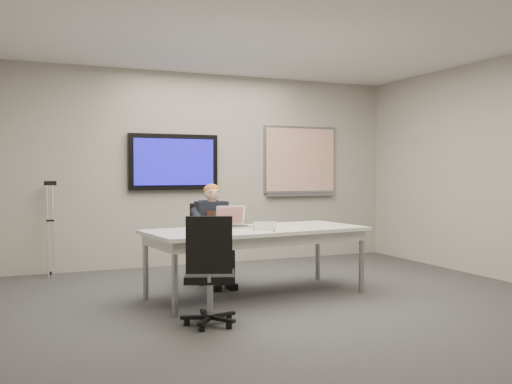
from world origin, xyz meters
name	(u,v)px	position (x,y,z in m)	size (l,w,h in m)	color
floor	(299,308)	(0.00, 0.00, 0.00)	(6.00, 6.00, 0.02)	#333335
ceiling	(300,25)	(0.00, 0.00, 2.80)	(6.00, 6.00, 0.02)	silver
wall_back	(206,169)	(0.00, 3.00, 1.40)	(6.00, 0.02, 2.80)	#A8A198
conference_table	(257,236)	(-0.18, 0.67, 0.66)	(2.50, 1.27, 0.74)	white
tv_display	(174,162)	(-0.50, 2.95, 1.50)	(1.30, 0.09, 0.80)	black
whiteboard	(300,161)	(1.55, 2.97, 1.53)	(1.25, 0.08, 1.10)	gray
office_chair_far	(209,258)	(-0.41, 1.61, 0.30)	(0.47, 0.47, 0.97)	black
office_chair_near	(210,292)	(-1.04, -0.31, 0.31)	(0.60, 0.60, 0.98)	black
seated_person	(216,245)	(-0.41, 1.38, 0.49)	(0.38, 0.65, 1.22)	#1F2634
crutch	(50,227)	(-2.19, 2.80, 0.64)	(0.17, 0.31, 1.27)	#ACAEB4
laptop	(233,222)	(-0.37, 0.90, 0.80)	(0.35, 0.33, 0.24)	#ABABAE
name_tent	(265,226)	(-0.18, 0.44, 0.79)	(0.24, 0.07, 0.09)	white
pen	(274,231)	(-0.13, 0.31, 0.75)	(0.01, 0.01, 0.14)	black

